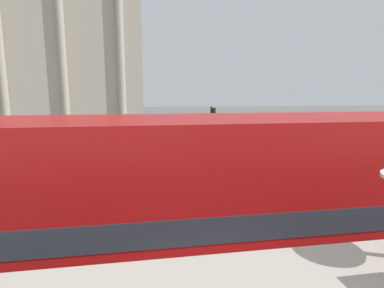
% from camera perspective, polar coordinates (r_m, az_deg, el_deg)
% --- Properties ---
extents(double_decker_bus, '(10.48, 2.72, 4.08)m').
position_cam_1_polar(double_decker_bus, '(6.42, 12.67, -11.17)').
color(double_decker_bus, black).
rests_on(double_decker_bus, ground_plane).
extents(plaza_building_left, '(27.22, 15.15, 25.59)m').
position_cam_1_polar(plaza_building_left, '(50.45, -25.72, 18.13)').
color(plaza_building_left, '#B2A893').
rests_on(plaza_building_left, ground_plane).
extents(traffic_light_near, '(0.42, 0.24, 3.48)m').
position_cam_1_polar(traffic_light_near, '(14.47, -27.71, -0.42)').
color(traffic_light_near, black).
rests_on(traffic_light_near, ground_plane).
extents(traffic_light_mid, '(0.42, 0.24, 3.64)m').
position_cam_1_polar(traffic_light_mid, '(21.26, 3.87, 3.80)').
color(traffic_light_mid, black).
rests_on(traffic_light_mid, ground_plane).
extents(car_black, '(4.20, 1.93, 1.35)m').
position_cam_1_polar(car_black, '(29.54, -6.19, 2.11)').
color(car_black, black).
rests_on(car_black, ground_plane).
extents(car_white, '(4.20, 1.93, 1.35)m').
position_cam_1_polar(car_white, '(24.38, -12.75, 0.34)').
color(car_white, black).
rests_on(car_white, ground_plane).
extents(pedestrian_blue, '(0.32, 0.32, 1.68)m').
position_cam_1_polar(pedestrian_blue, '(19.42, 26.33, -1.98)').
color(pedestrian_blue, '#282B33').
rests_on(pedestrian_blue, ground_plane).
extents(pedestrian_white, '(0.32, 0.32, 1.65)m').
position_cam_1_polar(pedestrian_white, '(19.04, -5.06, -1.27)').
color(pedestrian_white, '#282B33').
rests_on(pedestrian_white, ground_plane).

